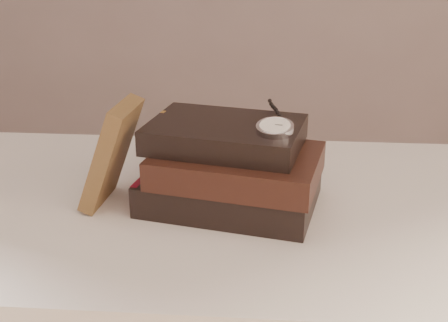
{
  "coord_description": "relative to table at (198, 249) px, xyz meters",
  "views": [
    {
      "loc": [
        0.11,
        -0.51,
        1.18
      ],
      "look_at": [
        0.04,
        0.34,
        0.82
      ],
      "focal_mm": 46.97,
      "sensor_mm": 36.0,
      "label": 1
    }
  ],
  "objects": [
    {
      "name": "table",
      "position": [
        0.0,
        0.0,
        0.0
      ],
      "size": [
        1.0,
        0.6,
        0.75
      ],
      "color": "silver",
      "rests_on": "ground"
    },
    {
      "name": "book_stack",
      "position": [
        0.06,
        -0.01,
        0.16
      ],
      "size": [
        0.3,
        0.24,
        0.14
      ],
      "color": "black",
      "rests_on": "table"
    },
    {
      "name": "journal",
      "position": [
        -0.13,
        -0.02,
        0.18
      ],
      "size": [
        0.1,
        0.12,
        0.17
      ],
      "primitive_type": "cube",
      "rotation": [
        0.0,
        0.36,
        -0.1
      ],
      "color": "#442F1A",
      "rests_on": "table"
    },
    {
      "name": "pocket_watch",
      "position": [
        0.12,
        -0.03,
        0.24
      ],
      "size": [
        0.07,
        0.16,
        0.02
      ],
      "color": "silver",
      "rests_on": "book_stack"
    },
    {
      "name": "eyeglasses",
      "position": [
        -0.02,
        0.1,
        0.17
      ],
      "size": [
        0.14,
        0.15,
        0.05
      ],
      "color": "silver",
      "rests_on": "book_stack"
    }
  ]
}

